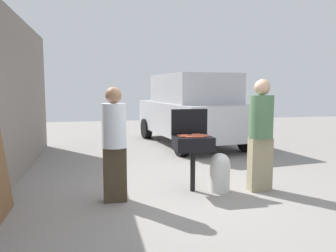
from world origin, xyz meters
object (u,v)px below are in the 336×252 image
at_px(hot_dog_1, 189,137).
at_px(parked_minivan, 192,109).
at_px(hot_dog_7, 199,137).
at_px(propane_tank, 220,172).
at_px(hot_dog_4, 185,135).
at_px(hot_dog_5, 199,136).
at_px(hot_dog_0, 202,135).
at_px(person_left, 114,140).
at_px(hot_dog_13, 191,137).
at_px(hot_dog_2, 205,136).
at_px(person_right, 261,131).
at_px(hot_dog_8, 192,135).
at_px(hot_dog_11, 196,134).
at_px(hot_dog_10, 194,136).
at_px(bbq_grill, 193,145).
at_px(hot_dog_6, 184,136).
at_px(hot_dog_3, 183,137).
at_px(hot_dog_9, 198,135).
at_px(hot_dog_12, 181,135).

xyz_separation_m(hot_dog_1, parked_minivan, (1.32, 4.40, 0.13)).
distance_m(hot_dog_7, propane_tank, 0.68).
height_order(hot_dog_4, hot_dog_5, same).
relative_size(hot_dog_0, person_left, 0.08).
bearing_deg(hot_dog_13, parked_minivan, 73.63).
bearing_deg(propane_tank, hot_dog_13, -178.86).
bearing_deg(hot_dog_2, person_right, -6.21).
xyz_separation_m(hot_dog_8, propane_tank, (0.41, -0.16, -0.57)).
bearing_deg(hot_dog_1, hot_dog_2, -0.74).
relative_size(hot_dog_5, propane_tank, 0.21).
bearing_deg(propane_tank, hot_dog_11, 143.07).
height_order(hot_dog_8, propane_tank, hot_dog_8).
distance_m(hot_dog_4, hot_dog_13, 0.24).
bearing_deg(propane_tank, hot_dog_10, 167.52).
bearing_deg(bbq_grill, hot_dog_6, -173.63).
distance_m(hot_dog_4, hot_dog_10, 0.18).
bearing_deg(parked_minivan, hot_dog_0, 68.52).
relative_size(hot_dog_3, hot_dog_10, 1.00).
relative_size(hot_dog_9, hot_dog_13, 1.00).
distance_m(hot_dog_7, hot_dog_11, 0.30).
bearing_deg(hot_dog_3, hot_dog_1, -21.52).
xyz_separation_m(bbq_grill, hot_dog_12, (-0.17, 0.09, 0.15)).
height_order(hot_dog_1, hot_dog_3, same).
xyz_separation_m(hot_dog_2, hot_dog_8, (-0.17, 0.14, 0.00)).
xyz_separation_m(hot_dog_1, hot_dog_2, (0.26, -0.00, 0.00)).
relative_size(hot_dog_1, parked_minivan, 0.03).
bearing_deg(hot_dog_2, hot_dog_13, -173.49).
bearing_deg(hot_dog_11, hot_dog_5, -94.60).
distance_m(hot_dog_1, hot_dog_6, 0.10).
height_order(hot_dog_12, parked_minivan, parked_minivan).
height_order(hot_dog_0, hot_dog_7, same).
distance_m(hot_dog_8, hot_dog_12, 0.18).
xyz_separation_m(hot_dog_9, person_right, (0.95, -0.27, 0.07)).
height_order(hot_dog_0, hot_dog_13, same).
xyz_separation_m(hot_dog_8, hot_dog_13, (-0.08, -0.17, 0.00)).
xyz_separation_m(hot_dog_0, hot_dog_13, (-0.24, -0.17, 0.00)).
xyz_separation_m(hot_dog_7, hot_dog_8, (-0.05, 0.21, 0.00)).
bearing_deg(hot_dog_0, propane_tank, -32.66).
bearing_deg(parked_minivan, person_right, 80.35).
xyz_separation_m(hot_dog_12, person_left, (-1.07, -0.32, 0.01)).
bearing_deg(hot_dog_6, propane_tank, -9.02).
xyz_separation_m(hot_dog_7, hot_dog_12, (-0.22, 0.24, 0.00)).
xyz_separation_m(hot_dog_8, hot_dog_11, (0.08, 0.09, 0.00)).
bearing_deg(hot_dog_8, person_right, -12.62).
bearing_deg(hot_dog_7, hot_dog_10, 108.32).
height_order(hot_dog_7, hot_dog_13, same).
xyz_separation_m(hot_dog_0, propane_tank, (0.25, -0.16, -0.57)).
xyz_separation_m(hot_dog_0, hot_dog_11, (-0.08, 0.09, 0.00)).
height_order(hot_dog_4, person_left, person_left).
bearing_deg(hot_dog_10, hot_dog_5, -32.24).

